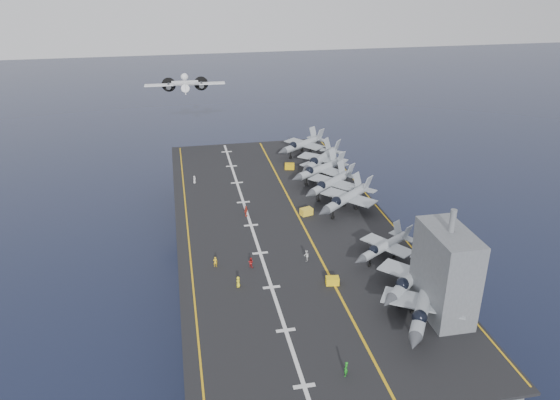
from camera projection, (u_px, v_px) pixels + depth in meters
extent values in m
plane|color=#142135|center=(284.00, 272.00, 101.25)|extent=(500.00, 500.00, 0.00)
cube|color=#56595E|center=(284.00, 249.00, 99.20)|extent=(36.00, 90.00, 10.00)
cube|color=black|center=(284.00, 223.00, 97.06)|extent=(38.00, 92.00, 0.40)
cube|color=gold|center=(301.00, 221.00, 97.50)|extent=(0.35, 90.00, 0.02)
cube|color=silver|center=(251.00, 225.00, 95.91)|extent=(0.50, 90.00, 0.02)
cube|color=gold|center=(188.00, 231.00, 93.96)|extent=(0.25, 90.00, 0.02)
cube|color=gold|center=(383.00, 214.00, 100.25)|extent=(0.25, 90.00, 0.02)
imported|color=yellow|center=(238.00, 282.00, 77.81)|extent=(0.82, 1.10, 1.67)
imported|color=yellow|center=(215.00, 262.00, 82.81)|extent=(1.05, 0.71, 1.73)
imported|color=#B21919|center=(251.00, 262.00, 82.75)|extent=(1.18, 1.13, 1.64)
imported|color=#B63323|center=(246.00, 211.00, 98.83)|extent=(1.37, 1.48, 2.05)
imported|color=silver|center=(194.00, 180.00, 113.28)|extent=(1.08, 1.18, 1.63)
imported|color=#1B8A1D|center=(346.00, 369.00, 61.28)|extent=(1.21, 1.36, 1.90)
imported|color=white|center=(306.00, 256.00, 84.43)|extent=(0.95, 1.22, 1.81)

